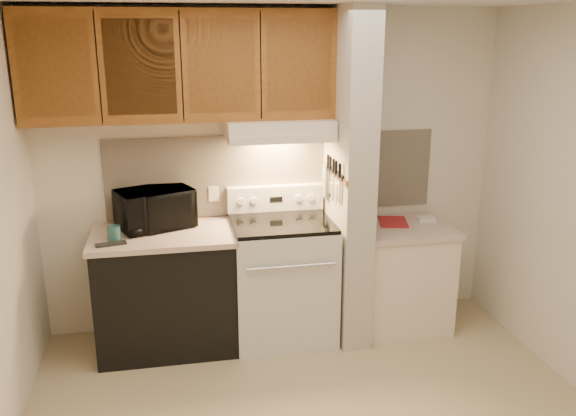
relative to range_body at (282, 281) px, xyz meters
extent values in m
cube|color=silver|center=(0.00, 0.34, 0.79)|extent=(3.60, 2.50, 0.02)
cube|color=beige|center=(0.00, 0.33, 0.78)|extent=(2.60, 0.02, 0.63)
cube|color=silver|center=(0.00, 0.00, 0.00)|extent=(0.76, 0.65, 0.92)
cube|color=black|center=(0.00, -0.32, 0.04)|extent=(0.50, 0.01, 0.30)
cylinder|color=silver|center=(0.00, -0.35, 0.26)|extent=(0.65, 0.02, 0.02)
cube|color=black|center=(0.00, 0.00, 0.48)|extent=(0.74, 0.64, 0.03)
cube|color=silver|center=(0.00, 0.28, 0.59)|extent=(0.76, 0.08, 0.20)
cube|color=black|center=(0.00, 0.24, 0.59)|extent=(0.10, 0.01, 0.04)
cylinder|color=silver|center=(-0.28, 0.24, 0.59)|extent=(0.05, 0.02, 0.05)
cylinder|color=silver|center=(-0.18, 0.24, 0.59)|extent=(0.05, 0.02, 0.05)
cylinder|color=silver|center=(0.18, 0.24, 0.59)|extent=(0.05, 0.02, 0.05)
cylinder|color=silver|center=(0.28, 0.24, 0.59)|extent=(0.05, 0.02, 0.05)
cube|color=black|center=(-0.88, 0.01, -0.03)|extent=(1.00, 0.63, 0.87)
cube|color=beige|center=(-0.88, 0.01, 0.43)|extent=(1.04, 0.67, 0.04)
cube|color=black|center=(-1.23, -0.19, 0.46)|extent=(0.22, 0.11, 0.01)
cylinder|color=#2B5F60|center=(-1.21, -0.09, 0.50)|extent=(0.12, 0.12, 0.10)
cube|color=#F5E3CF|center=(-0.48, 0.32, 0.64)|extent=(0.08, 0.01, 0.12)
imported|color=black|center=(-0.93, 0.15, 0.60)|extent=(0.62, 0.53, 0.29)
cube|color=beige|center=(0.51, -0.01, 0.79)|extent=(0.22, 0.70, 2.50)
cube|color=brown|center=(0.39, -0.01, 0.84)|extent=(0.01, 0.70, 0.04)
cube|color=black|center=(0.39, -0.06, 0.86)|extent=(0.02, 0.42, 0.04)
cube|color=silver|center=(0.38, -0.20, 0.76)|extent=(0.01, 0.03, 0.16)
cylinder|color=black|center=(0.38, -0.22, 0.91)|extent=(0.02, 0.02, 0.10)
cube|color=silver|center=(0.38, -0.15, 0.75)|extent=(0.01, 0.04, 0.18)
cylinder|color=black|center=(0.38, -0.13, 0.91)|extent=(0.02, 0.02, 0.10)
cube|color=silver|center=(0.38, -0.05, 0.74)|extent=(0.01, 0.04, 0.20)
cylinder|color=black|center=(0.38, -0.06, 0.91)|extent=(0.02, 0.02, 0.10)
cube|color=silver|center=(0.38, 0.01, 0.76)|extent=(0.01, 0.04, 0.16)
cylinder|color=black|center=(0.38, 0.03, 0.91)|extent=(0.02, 0.02, 0.10)
cube|color=silver|center=(0.38, 0.10, 0.75)|extent=(0.01, 0.04, 0.18)
cylinder|color=black|center=(0.38, 0.10, 0.91)|extent=(0.02, 0.02, 0.10)
cube|color=slate|center=(0.38, 0.17, 0.74)|extent=(0.03, 0.10, 0.25)
cube|color=#F5E3CF|center=(0.97, -0.01, -0.06)|extent=(0.70, 0.60, 0.81)
cube|color=beige|center=(0.97, -0.01, 0.37)|extent=(0.74, 0.64, 0.04)
cube|color=#A42024|center=(0.92, 0.09, 0.39)|extent=(0.28, 0.34, 0.01)
cube|color=white|center=(1.19, 0.07, 0.41)|extent=(0.14, 0.10, 0.04)
cube|color=#F5E3CF|center=(0.00, 0.12, 1.17)|extent=(0.78, 0.44, 0.15)
cube|color=#F5E3CF|center=(0.00, -0.08, 1.12)|extent=(0.78, 0.04, 0.06)
cube|color=brown|center=(-0.69, 0.17, 1.62)|extent=(2.18, 0.33, 0.77)
cube|color=brown|center=(-1.51, 0.01, 1.62)|extent=(0.46, 0.01, 0.63)
cube|color=black|center=(-1.23, 0.01, 1.62)|extent=(0.01, 0.01, 0.73)
cube|color=brown|center=(-0.96, 0.01, 1.62)|extent=(0.46, 0.01, 0.63)
cube|color=black|center=(-0.69, 0.01, 1.62)|extent=(0.01, 0.01, 0.73)
cube|color=brown|center=(-0.42, 0.01, 1.62)|extent=(0.46, 0.01, 0.63)
cube|color=black|center=(-0.14, 0.01, 1.62)|extent=(0.01, 0.01, 0.73)
cube|color=brown|center=(0.13, 0.01, 1.62)|extent=(0.46, 0.01, 0.63)
camera|label=1|loc=(-0.80, -4.28, 1.87)|focal=38.00mm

